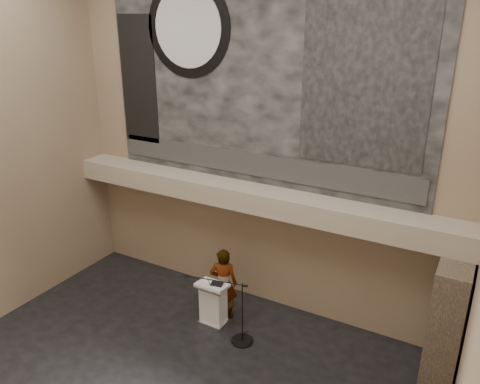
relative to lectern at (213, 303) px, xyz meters
The scene contains 16 objects.
wall_back 4.02m from the lectern, 78.42° to the left, with size 10.00×0.02×8.50m, color #897157.
soffit 2.67m from the lectern, 74.52° to the left, with size 10.00×0.80×0.50m, color tan.
sprinkler_left 2.70m from the lectern, 139.74° to the left, with size 0.04×0.04×0.06m, color #B2893D.
sprinkler_right 3.25m from the lectern, 26.16° to the left, with size 0.04×0.04×0.06m, color #B2893D.
banner 5.37m from the lectern, 78.20° to the left, with size 8.00×0.05×5.00m, color black.
banner_text_strip 3.44m from the lectern, 77.88° to the left, with size 7.76×0.02×0.55m, color #2D2D2D.
banner_clock_rim 6.49m from the lectern, 135.33° to the left, with size 2.30×2.30×0.02m, color black.
banner_clock_face 6.49m from the lectern, 135.72° to the left, with size 1.84×1.84×0.02m, color silver.
banner_building_print 6.09m from the lectern, 28.40° to the left, with size 2.60×0.02×3.60m, color black.
banner_brick_print 5.93m from the lectern, 154.55° to the left, with size 1.10×0.02×3.20m, color black.
stone_pier 5.08m from the lectern, ahead, with size 0.60×1.40×2.70m, color #403327.
lectern is the anchor object (origin of this frame).
binder 0.58m from the lectern, ahead, with size 0.28×0.22×0.04m, color black.
papers 0.57m from the lectern, behind, with size 0.20×0.28×0.01m, color white.
speaker_person 0.52m from the lectern, 80.33° to the left, with size 0.67×0.44×1.83m, color beige.
mic_stand 0.97m from the lectern, 16.88° to the right, with size 1.60×0.55×1.52m.
Camera 1 is at (4.87, -5.46, 6.96)m, focal length 35.00 mm.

